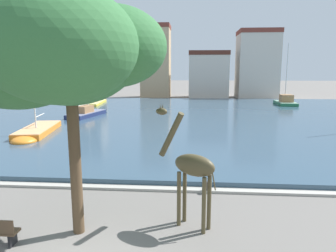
{
  "coord_description": "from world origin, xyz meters",
  "views": [
    {
      "loc": [
        2.89,
        -6.89,
        5.43
      ],
      "look_at": [
        1.49,
        10.83,
        2.2
      ],
      "focal_mm": 33.45,
      "sensor_mm": 36.0,
      "label": 1
    }
  ],
  "objects_px": {
    "sailboat_navy": "(89,114)",
    "sailboat_orange": "(36,133)",
    "sailboat_green": "(285,103)",
    "sailboat_yellow": "(97,103)",
    "giraffe_statue": "(191,167)",
    "shade_tree": "(61,50)",
    "mooring_bollard": "(209,187)"
  },
  "relations": [
    {
      "from": "giraffe_statue",
      "to": "shade_tree",
      "type": "height_order",
      "value": "shade_tree"
    },
    {
      "from": "giraffe_statue",
      "to": "sailboat_navy",
      "type": "distance_m",
      "value": 26.13
    },
    {
      "from": "shade_tree",
      "to": "giraffe_statue",
      "type": "bearing_deg",
      "value": 11.09
    },
    {
      "from": "sailboat_navy",
      "to": "shade_tree",
      "type": "relative_size",
      "value": 0.92
    },
    {
      "from": "sailboat_green",
      "to": "sailboat_yellow",
      "type": "xyz_separation_m",
      "value": [
        -27.85,
        -0.65,
        -0.24
      ]
    },
    {
      "from": "sailboat_green",
      "to": "sailboat_yellow",
      "type": "relative_size",
      "value": 1.02
    },
    {
      "from": "sailboat_orange",
      "to": "sailboat_green",
      "type": "height_order",
      "value": "sailboat_orange"
    },
    {
      "from": "sailboat_yellow",
      "to": "shade_tree",
      "type": "xyz_separation_m",
      "value": [
        10.39,
        -36.77,
        5.63
      ]
    },
    {
      "from": "sailboat_orange",
      "to": "sailboat_navy",
      "type": "bearing_deg",
      "value": 85.5
    },
    {
      "from": "sailboat_navy",
      "to": "shade_tree",
      "type": "distance_m",
      "value": 25.91
    },
    {
      "from": "sailboat_navy",
      "to": "mooring_bollard",
      "type": "distance_m",
      "value": 23.76
    },
    {
      "from": "giraffe_statue",
      "to": "sailboat_green",
      "type": "height_order",
      "value": "sailboat_green"
    },
    {
      "from": "sailboat_navy",
      "to": "sailboat_orange",
      "type": "bearing_deg",
      "value": -94.5
    },
    {
      "from": "sailboat_green",
      "to": "sailboat_orange",
      "type": "bearing_deg",
      "value": -137.61
    },
    {
      "from": "giraffe_statue",
      "to": "sailboat_navy",
      "type": "height_order",
      "value": "sailboat_navy"
    },
    {
      "from": "mooring_bollard",
      "to": "sailboat_yellow",
      "type": "bearing_deg",
      "value": 114.74
    },
    {
      "from": "shade_tree",
      "to": "mooring_bollard",
      "type": "xyz_separation_m",
      "value": [
        4.77,
        3.86,
        -5.75
      ]
    },
    {
      "from": "giraffe_statue",
      "to": "sailboat_green",
      "type": "relative_size",
      "value": 0.47
    },
    {
      "from": "shade_tree",
      "to": "sailboat_orange",
      "type": "bearing_deg",
      "value": 121.05
    },
    {
      "from": "sailboat_yellow",
      "to": "shade_tree",
      "type": "bearing_deg",
      "value": -74.22
    },
    {
      "from": "shade_tree",
      "to": "mooring_bollard",
      "type": "relative_size",
      "value": 15.32
    },
    {
      "from": "giraffe_statue",
      "to": "sailboat_yellow",
      "type": "height_order",
      "value": "sailboat_yellow"
    },
    {
      "from": "sailboat_orange",
      "to": "sailboat_yellow",
      "type": "xyz_separation_m",
      "value": [
        -2.05,
        22.91,
        -0.08
      ]
    },
    {
      "from": "giraffe_statue",
      "to": "sailboat_orange",
      "type": "relative_size",
      "value": 0.46
    },
    {
      "from": "sailboat_yellow",
      "to": "sailboat_green",
      "type": "bearing_deg",
      "value": 1.34
    },
    {
      "from": "sailboat_navy",
      "to": "sailboat_green",
      "type": "xyz_separation_m",
      "value": [
        24.99,
        13.24,
        0.07
      ]
    },
    {
      "from": "sailboat_navy",
      "to": "sailboat_yellow",
      "type": "distance_m",
      "value": 12.91
    },
    {
      "from": "sailboat_navy",
      "to": "mooring_bollard",
      "type": "height_order",
      "value": "sailboat_navy"
    },
    {
      "from": "sailboat_navy",
      "to": "sailboat_orange",
      "type": "distance_m",
      "value": 10.35
    },
    {
      "from": "sailboat_orange",
      "to": "giraffe_statue",
      "type": "bearing_deg",
      "value": -46.71
    },
    {
      "from": "sailboat_orange",
      "to": "sailboat_green",
      "type": "distance_m",
      "value": 34.94
    },
    {
      "from": "sailboat_orange",
      "to": "shade_tree",
      "type": "xyz_separation_m",
      "value": [
        8.34,
        -13.86,
        5.54
      ]
    }
  ]
}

